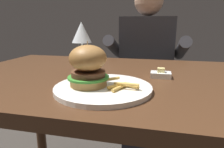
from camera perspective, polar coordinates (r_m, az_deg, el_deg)
name	(u,v)px	position (r m, az deg, el deg)	size (l,w,h in m)	color
dining_table	(135,98)	(0.79, 6.70, -6.74)	(1.44, 0.78, 0.74)	#472B19
main_plate	(103,88)	(0.59, -2.53, -4.04)	(0.29, 0.29, 0.01)	white
burger_sandwich	(88,66)	(0.59, -6.85, 2.41)	(0.12, 0.12, 0.13)	#B78447
fries_pile	(121,85)	(0.57, 2.64, -3.12)	(0.11, 0.10, 0.02)	#E0B251
wine_glass	(82,34)	(0.78, -8.68, 11.10)	(0.08, 0.08, 0.20)	silver
butter_dish	(161,74)	(0.76, 13.76, -0.13)	(0.07, 0.05, 0.04)	white
diner_person	(146,77)	(1.45, 9.70, -0.85)	(0.51, 0.36, 1.18)	#282833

